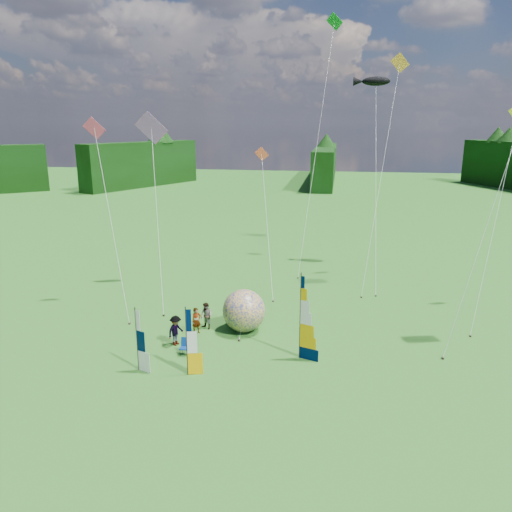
% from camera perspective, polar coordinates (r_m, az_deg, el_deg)
% --- Properties ---
extents(ground, '(220.00, 220.00, 0.00)m').
position_cam_1_polar(ground, '(24.37, 0.80, -15.17)').
color(ground, '#4C7732').
rests_on(ground, ground).
extents(treeline_ring, '(210.00, 210.00, 8.00)m').
position_cam_1_polar(treeline_ring, '(22.63, 0.83, -6.39)').
color(treeline_ring, '#0F350F').
rests_on(treeline_ring, ground).
extents(feather_banner_main, '(1.21, 0.51, 4.61)m').
position_cam_1_polar(feather_banner_main, '(26.57, 5.06, -7.03)').
color(feather_banner_main, '#000F39').
rests_on(feather_banner_main, ground).
extents(side_banner_left, '(0.97, 0.32, 3.50)m').
position_cam_1_polar(side_banner_left, '(25.20, -7.93, -9.77)').
color(side_banner_left, '#F4A803').
rests_on(side_banner_left, ground).
extents(side_banner_far, '(0.95, 0.43, 3.30)m').
position_cam_1_polar(side_banner_far, '(26.16, -13.45, -9.35)').
color(side_banner_far, white).
rests_on(side_banner_far, ground).
extents(bol_inflatable, '(3.41, 3.41, 2.58)m').
position_cam_1_polar(bol_inflatable, '(30.21, -1.39, -6.25)').
color(bol_inflatable, navy).
rests_on(bol_inflatable, ground).
extents(spectator_a, '(0.69, 0.68, 1.61)m').
position_cam_1_polar(spectator_a, '(30.23, -6.82, -7.35)').
color(spectator_a, '#66594C').
rests_on(spectator_a, ground).
extents(spectator_b, '(0.89, 0.74, 1.65)m').
position_cam_1_polar(spectator_b, '(30.80, -5.70, -6.83)').
color(spectator_b, '#66594C').
rests_on(spectator_b, ground).
extents(spectator_c, '(0.85, 1.21, 1.76)m').
position_cam_1_polar(spectator_c, '(28.85, -9.16, -8.41)').
color(spectator_c, '#66594C').
rests_on(spectator_c, ground).
extents(spectator_d, '(1.15, 1.02, 1.88)m').
position_cam_1_polar(spectator_d, '(31.12, -2.24, -6.31)').
color(spectator_d, '#66594C').
rests_on(spectator_d, ground).
extents(camp_chair, '(0.54, 0.54, 0.93)m').
position_cam_1_polar(camp_chair, '(27.80, -8.18, -10.24)').
color(camp_chair, navy).
rests_on(camp_chair, ground).
extents(kite_whale, '(8.01, 13.85, 17.11)m').
position_cam_1_polar(kite_whale, '(40.87, 13.61, 9.43)').
color(kite_whale, black).
rests_on(kite_whale, ground).
extents(kite_rainbow_delta, '(8.50, 12.55, 13.92)m').
position_cam_1_polar(kite_rainbow_delta, '(35.60, -11.32, 6.19)').
color(kite_rainbow_delta, '#EA5636').
rests_on(kite_rainbow_delta, ground).
extents(kite_parafoil, '(9.20, 8.97, 18.23)m').
position_cam_1_polar(kite_parafoil, '(29.07, 25.79, 7.35)').
color(kite_parafoil, '#B11012').
rests_on(kite_parafoil, ground).
extents(small_kite_red, '(7.91, 11.85, 10.71)m').
position_cam_1_polar(small_kite_red, '(38.41, 1.26, 4.68)').
color(small_kite_red, '#E95032').
rests_on(small_kite_red, ground).
extents(small_kite_orange, '(6.49, 10.79, 17.96)m').
position_cam_1_polar(small_kite_orange, '(38.84, 14.18, 9.75)').
color(small_kite_orange, orange).
rests_on(small_kite_orange, ground).
extents(small_kite_yellow, '(6.51, 9.80, 14.01)m').
position_cam_1_polar(small_kite_yellow, '(34.21, 25.83, 4.70)').
color(small_kite_yellow, '#F9FF1C').
rests_on(small_kite_yellow, ground).
extents(small_kite_pink, '(7.34, 8.09, 13.13)m').
position_cam_1_polar(small_kite_pink, '(33.49, -16.28, 4.64)').
color(small_kite_pink, '#CE3B5D').
rests_on(small_kite_pink, ground).
extents(small_kite_green, '(8.44, 12.75, 22.07)m').
position_cam_1_polar(small_kite_green, '(43.38, 7.01, 13.32)').
color(small_kite_green, '#0D9B25').
rests_on(small_kite_green, ground).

